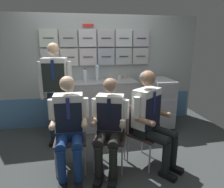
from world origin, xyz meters
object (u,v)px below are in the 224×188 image
(service_trolley, at_px, (159,102))
(crew_member_right, at_px, (109,123))
(crew_member_near_trolley, at_px, (151,115))
(folding_chair_right, at_px, (111,129))
(folding_chair_left, at_px, (70,130))
(coffee_cup_white, at_px, (119,77))
(crew_member_standing, at_px, (56,87))
(water_bottle_short, at_px, (85,75))
(folding_chair_near_trolley, at_px, (141,126))
(crew_member_left, at_px, (69,122))

(service_trolley, distance_m, crew_member_right, 1.70)
(crew_member_right, relative_size, crew_member_near_trolley, 0.94)
(service_trolley, xyz_separation_m, crew_member_right, (-1.22, -1.18, 0.16))
(crew_member_near_trolley, bearing_deg, folding_chair_right, 164.56)
(folding_chair_left, relative_size, coffee_cup_white, 12.17)
(crew_member_standing, bearing_deg, water_bottle_short, 46.59)
(crew_member_near_trolley, xyz_separation_m, coffee_cup_white, (-0.09, 1.46, 0.25))
(crew_member_standing, distance_m, water_bottle_short, 0.72)
(folding_chair_near_trolley, relative_size, crew_member_standing, 0.51)
(service_trolley, bearing_deg, crew_member_right, -135.81)
(coffee_cup_white, bearing_deg, crew_member_near_trolley, -86.44)
(service_trolley, height_order, folding_chair_near_trolley, service_trolley)
(crew_member_left, distance_m, water_bottle_short, 1.41)
(crew_member_left, height_order, water_bottle_short, crew_member_left)
(folding_chair_left, distance_m, coffee_cup_white, 1.66)
(crew_member_right, relative_size, water_bottle_short, 4.99)
(coffee_cup_white, bearing_deg, service_trolley, -21.68)
(crew_member_left, bearing_deg, crew_member_right, -5.69)
(crew_member_left, distance_m, crew_member_standing, 0.88)
(folding_chair_left, bearing_deg, water_bottle_short, 75.92)
(service_trolley, relative_size, crew_member_right, 0.78)
(service_trolley, distance_m, crew_member_left, 2.06)
(folding_chair_left, bearing_deg, coffee_cup_white, 52.80)
(crew_member_standing, xyz_separation_m, coffee_cup_white, (1.16, 0.62, 0.00))
(folding_chair_left, bearing_deg, crew_member_right, -23.09)
(water_bottle_short, bearing_deg, crew_member_right, -81.83)
(folding_chair_right, xyz_separation_m, crew_member_standing, (-0.74, 0.70, 0.45))
(water_bottle_short, relative_size, coffee_cup_white, 3.57)
(crew_member_right, xyz_separation_m, crew_member_near_trolley, (0.56, 0.01, 0.06))
(service_trolley, relative_size, crew_member_near_trolley, 0.73)
(folding_chair_left, bearing_deg, crew_member_standing, 107.01)
(folding_chair_right, relative_size, water_bottle_short, 3.41)
(crew_member_right, bearing_deg, coffee_cup_white, 72.28)
(coffee_cup_white, bearing_deg, crew_member_left, -124.19)
(service_trolley, relative_size, folding_chair_right, 1.14)
(service_trolley, xyz_separation_m, folding_chair_right, (-1.16, -1.03, 0.00))
(crew_member_right, distance_m, folding_chair_near_trolley, 0.51)
(folding_chair_right, relative_size, folding_chair_near_trolley, 1.00)
(service_trolley, height_order, coffee_cup_white, coffee_cup_white)
(crew_member_left, height_order, coffee_cup_white, crew_member_left)
(folding_chair_left, distance_m, crew_member_standing, 0.82)
(water_bottle_short, bearing_deg, crew_member_left, -102.74)
(crew_member_standing, bearing_deg, folding_chair_right, -43.46)
(folding_chair_right, bearing_deg, crew_member_standing, 136.54)
(folding_chair_right, relative_size, crew_member_near_trolley, 0.64)
(folding_chair_left, relative_size, folding_chair_near_trolley, 1.00)
(folding_chair_left, relative_size, crew_member_left, 0.67)
(crew_member_left, relative_size, crew_member_near_trolley, 0.96)
(folding_chair_left, distance_m, water_bottle_short, 1.32)
(service_trolley, distance_m, folding_chair_right, 1.55)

